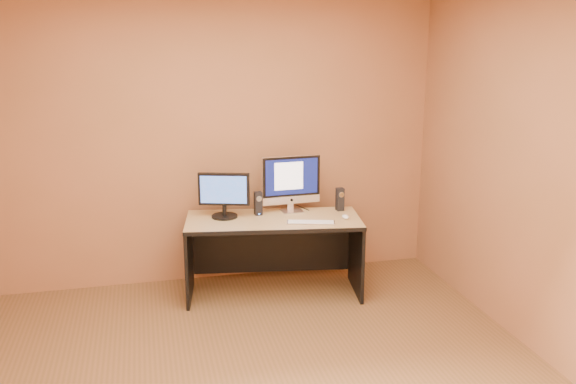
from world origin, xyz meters
The scene contains 10 objects.
walls centered at (0.00, 0.00, 1.30)m, with size 4.00×4.00×2.60m, color #945C3B, non-canonical shape.
desk centered at (0.40, 1.49, 0.34)m, with size 1.48×0.65×0.68m, color tan, non-canonical shape.
imac centered at (0.61, 1.66, 0.94)m, with size 0.53×0.19×0.51m, color silver, non-canonical shape.
second_monitor centered at (0.01, 1.63, 0.88)m, with size 0.44×0.22×0.39m, color black, non-canonical shape.
speaker_left centered at (0.30, 1.64, 0.79)m, with size 0.06×0.07×0.20m, color black, non-canonical shape.
speaker_right centered at (1.04, 1.60, 0.79)m, with size 0.06×0.07×0.20m, color black, non-canonical shape.
keyboard centered at (0.68, 1.29, 0.69)m, with size 0.40×0.11×0.02m, color #B1B2B6.
mouse centered at (1.00, 1.35, 0.70)m, with size 0.05×0.09×0.03m, color white.
cable_a centered at (0.73, 1.75, 0.69)m, with size 0.01×0.01×0.20m, color black.
cable_b centered at (0.63, 1.77, 0.69)m, with size 0.01×0.01×0.17m, color black.
Camera 1 is at (-0.64, -3.36, 2.20)m, focal length 38.00 mm.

